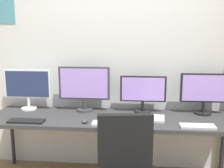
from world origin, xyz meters
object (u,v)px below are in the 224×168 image
at_px(monitor_far_left, 28,86).
at_px(keyboard_right, 198,126).
at_px(keyboard_center, 109,124).
at_px(computer_mouse, 85,121).
at_px(laptop_closed, 149,118).
at_px(monitor_center_left, 84,86).
at_px(desk, 112,121).
at_px(monitor_far_right, 204,91).
at_px(keyboard_left, 26,121).
at_px(monitor_center_right, 143,92).

distance_m(monitor_far_left, keyboard_right, 1.91).
height_order(keyboard_center, computer_mouse, computer_mouse).
bearing_deg(laptop_closed, computer_mouse, -159.98).
distance_m(monitor_center_left, keyboard_center, 0.62).
relative_size(monitor_far_left, computer_mouse, 5.73).
xyz_separation_m(monitor_far_left, keyboard_right, (1.84, -0.44, -0.26)).
xyz_separation_m(desk, monitor_center_left, (-0.33, 0.21, 0.34)).
bearing_deg(monitor_far_right, desk, -167.96).
bearing_deg(keyboard_center, laptop_closed, 27.00).
relative_size(desk, monitor_far_left, 4.78).
xyz_separation_m(desk, keyboard_center, (0.00, -0.23, 0.06)).
bearing_deg(keyboard_left, desk, 15.31).
bearing_deg(keyboard_left, monitor_center_left, 41.03).
bearing_deg(computer_mouse, keyboard_center, -7.47).
height_order(keyboard_right, laptop_closed, laptop_closed).
xyz_separation_m(keyboard_right, computer_mouse, (-1.09, 0.03, 0.01)).
relative_size(keyboard_right, computer_mouse, 3.41).
distance_m(monitor_far_left, keyboard_center, 1.12).
bearing_deg(monitor_center_right, monitor_center_left, 179.99).
bearing_deg(desk, laptop_closed, -4.58).
relative_size(desk, monitor_far_right, 5.11).
bearing_deg(laptop_closed, monitor_center_left, 166.82).
height_order(desk, monitor_center_left, monitor_center_left).
relative_size(monitor_center_right, computer_mouse, 5.31).
height_order(monitor_center_right, monitor_far_right, monitor_far_right).
height_order(monitor_center_left, monitor_center_right, monitor_center_left).
xyz_separation_m(keyboard_left, keyboard_right, (1.68, 0.00, 0.00)).
height_order(monitor_center_right, laptop_closed, monitor_center_right).
xyz_separation_m(monitor_center_left, monitor_center_right, (0.66, -0.00, -0.06)).
height_order(monitor_center_left, keyboard_left, monitor_center_left).
xyz_separation_m(monitor_center_right, laptop_closed, (0.06, -0.24, -0.23)).
bearing_deg(keyboard_left, monitor_far_right, 13.55).
xyz_separation_m(monitor_far_right, keyboard_left, (-1.84, -0.44, -0.25)).
height_order(desk, computer_mouse, computer_mouse).
distance_m(desk, laptop_closed, 0.40).
relative_size(computer_mouse, laptop_closed, 0.30).
relative_size(desk, computer_mouse, 27.40).
xyz_separation_m(monitor_center_right, keyboard_left, (-1.17, -0.44, -0.23)).
xyz_separation_m(monitor_center_left, keyboard_left, (-0.51, -0.44, -0.28)).
height_order(monitor_center_left, laptop_closed, monitor_center_left).
height_order(desk, keyboard_left, keyboard_left).
height_order(monitor_center_left, computer_mouse, monitor_center_left).
height_order(monitor_far_left, monitor_center_left, monitor_center_left).
relative_size(keyboard_left, keyboard_right, 1.11).
xyz_separation_m(monitor_center_left, monitor_far_right, (1.33, -0.00, -0.03)).
relative_size(monitor_far_left, keyboard_right, 1.68).
bearing_deg(laptop_closed, keyboard_left, -165.36).
xyz_separation_m(monitor_far_left, computer_mouse, (0.75, -0.41, -0.26)).
distance_m(monitor_center_left, laptop_closed, 0.81).
xyz_separation_m(monitor_center_left, keyboard_right, (1.17, -0.44, -0.28)).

